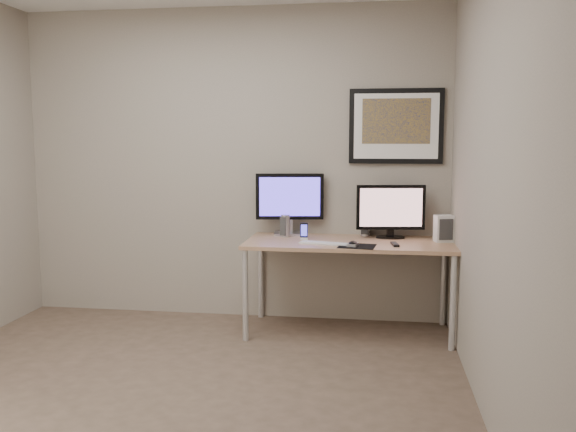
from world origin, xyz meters
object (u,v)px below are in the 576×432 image
keyboard (325,243)px  desk (349,249)px  framed_art (396,126)px  fan_unit (444,229)px  speaker_left (285,226)px  phone_dock (304,231)px  monitor_large (290,201)px  speaker_right (365,224)px  monitor_tv (391,210)px

keyboard → desk: bearing=54.6°
framed_art → fan_unit: 0.91m
speaker_left → fan_unit: bearing=21.1°
framed_art → keyboard: bearing=-136.9°
phone_dock → fan_unit: (1.08, 0.04, 0.04)m
framed_art → phone_dock: 1.13m
monitor_large → speaker_right: 0.65m
monitor_large → fan_unit: monitor_large is taller
desk → fan_unit: fan_unit is taller
monitor_tv → fan_unit: bearing=-23.0°
speaker_right → phone_dock: bearing=-148.8°
desk → framed_art: (0.35, 0.33, 0.96)m
desk → keyboard: size_ratio=4.10×
desk → fan_unit: bearing=6.1°
desk → keyboard: (-0.17, -0.16, 0.07)m
keyboard → fan_unit: size_ratio=1.89×
desk → speaker_left: 0.56m
speaker_left → speaker_right: 0.66m
desk → monitor_tv: bearing=30.0°
phone_dock → keyboard: (0.18, -0.20, -0.06)m
monitor_tv → fan_unit: (0.40, -0.11, -0.13)m
keyboard → fan_unit: bearing=27.1°
speaker_right → speaker_left: bearing=-164.1°
monitor_large → fan_unit: bearing=-16.6°
speaker_left → speaker_right: speaker_right is taller
desk → speaker_left: (-0.52, 0.14, 0.16)m
speaker_right → fan_unit: size_ratio=0.96×
framed_art → phone_dock: size_ratio=5.70×
desk → speaker_right: (0.12, 0.30, 0.17)m
desk → monitor_large: 0.66m
desk → speaker_right: speaker_right is taller
monitor_large → monitor_tv: monitor_large is taller
monitor_large → speaker_right: monitor_large is taller
framed_art → speaker_right: 0.83m
monitor_tv → phone_dock: size_ratio=4.14×
fan_unit → monitor_large: bearing=157.4°
speaker_right → phone_dock: (-0.47, -0.26, -0.03)m
monitor_large → speaker_left: size_ratio=3.08×
desk → framed_art: bearing=43.5°
monitor_large → speaker_right: size_ratio=2.79×
framed_art → monitor_large: size_ratio=1.35×
speaker_right → fan_unit: bearing=-18.1°
keyboard → framed_art: bearing=55.4°
framed_art → speaker_right: bearing=-172.3°
monitor_tv → keyboard: (-0.49, -0.34, -0.22)m
monitor_tv → speaker_right: monitor_tv is taller
desk → keyboard: 0.25m
monitor_large → keyboard: monitor_large is taller
speaker_left → framed_art: bearing=36.3°
monitor_large → phone_dock: (0.15, -0.21, -0.22)m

